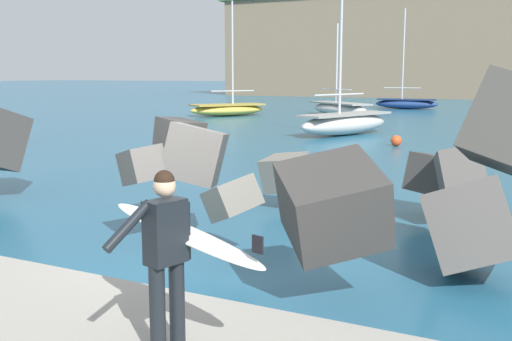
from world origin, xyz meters
The scene contains 8 objects.
ground_plane centered at (0.00, 0.00, 0.00)m, with size 400.00×400.00×0.00m, color #235B7A.
breakwater_jetty centered at (-1.81, 1.80, 1.30)m, with size 31.55×6.79×3.00m.
surfer_with_board centered at (1.96, -3.15, 1.28)m, with size 2.11×1.39×1.78m.
boat_mid_left centered at (-15.58, 28.65, 0.48)m, with size 4.76×5.70×7.75m.
boat_mid_right centered at (-8.65, 32.09, 0.52)m, with size 5.85×5.15×6.28m.
boat_far_left centered at (-6.46, 42.41, 0.51)m, with size 5.15×1.90×8.11m.
boat_far_right centered at (-4.06, 19.73, 0.58)m, with size 3.48×6.07×7.00m.
mooring_buoy_middle centered at (-0.75, 16.32, 0.22)m, with size 0.44×0.44×0.44m.
Camera 1 is at (5.16, -7.69, 2.88)m, focal length 42.29 mm.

